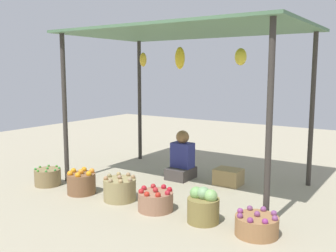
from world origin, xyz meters
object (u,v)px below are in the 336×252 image
at_px(vendor_person, 182,160).
at_px(basket_red_apples, 156,200).
at_px(basket_cabbages, 203,207).
at_px(basket_purple_onions, 257,225).
at_px(basket_green_chilies, 48,177).
at_px(wooden_crate_near_vendor, 228,177).
at_px(basket_potatoes, 120,189).
at_px(basket_oranges, 81,183).

xyz_separation_m(vendor_person, basket_red_apples, (0.49, -1.41, -0.17)).
bearing_deg(basket_cabbages, basket_purple_onions, 0.34).
xyz_separation_m(basket_green_chilies, basket_purple_onions, (3.30, 0.04, -0.02)).
bearing_deg(basket_green_chilies, basket_cabbages, 0.75).
relative_size(vendor_person, basket_red_apples, 1.77).
xyz_separation_m(basket_red_apples, basket_cabbages, (0.68, -0.01, 0.06)).
xyz_separation_m(basket_green_chilies, wooden_crate_near_vendor, (2.27, 1.54, -0.00)).
bearing_deg(wooden_crate_near_vendor, basket_potatoes, -122.08).
bearing_deg(vendor_person, basket_cabbages, -50.55).
relative_size(basket_green_chilies, basket_cabbages, 0.93).
relative_size(basket_red_apples, wooden_crate_near_vendor, 1.11).
height_order(basket_purple_onions, wooden_crate_near_vendor, basket_purple_onions).
bearing_deg(basket_purple_onions, basket_potatoes, 178.61).
height_order(vendor_person, basket_purple_onions, vendor_person).
distance_m(basket_red_apples, basket_purple_onions, 1.31).
distance_m(basket_red_apples, basket_cabbages, 0.68).
bearing_deg(vendor_person, basket_red_apples, -70.90).
relative_size(basket_oranges, basket_purple_onions, 0.87).
bearing_deg(basket_purple_onions, basket_oranges, -179.13).
bearing_deg(basket_purple_onions, basket_red_apples, 179.86).
distance_m(basket_green_chilies, basket_potatoes, 1.37).
height_order(basket_cabbages, wooden_crate_near_vendor, basket_cabbages).
relative_size(basket_red_apples, basket_purple_onions, 0.96).
relative_size(vendor_person, basket_purple_onions, 1.71).
bearing_deg(basket_oranges, vendor_person, 61.96).
height_order(basket_green_chilies, basket_potatoes, basket_potatoes).
height_order(basket_potatoes, basket_purple_onions, basket_potatoes).
xyz_separation_m(basket_potatoes, wooden_crate_near_vendor, (0.91, 1.45, -0.03)).
bearing_deg(basket_cabbages, wooden_crate_near_vendor, 104.36).
xyz_separation_m(basket_potatoes, basket_cabbages, (1.30, -0.05, 0.03)).
bearing_deg(basket_cabbages, vendor_person, 129.45).
bearing_deg(basket_green_chilies, basket_potatoes, 3.58).
xyz_separation_m(basket_potatoes, basket_purple_onions, (1.93, -0.05, -0.04)).
relative_size(basket_green_chilies, wooden_crate_near_vendor, 0.99).
bearing_deg(basket_oranges, basket_cabbages, 1.05).
distance_m(basket_green_chilies, basket_purple_onions, 3.30).
relative_size(basket_green_chilies, basket_oranges, 0.98).
xyz_separation_m(basket_oranges, basket_purple_onions, (2.57, 0.04, -0.04)).
height_order(basket_potatoes, basket_red_apples, basket_potatoes).
relative_size(basket_green_chilies, basket_purple_onions, 0.86).
height_order(basket_oranges, basket_cabbages, basket_cabbages).
height_order(basket_green_chilies, basket_purple_onions, basket_green_chilies).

